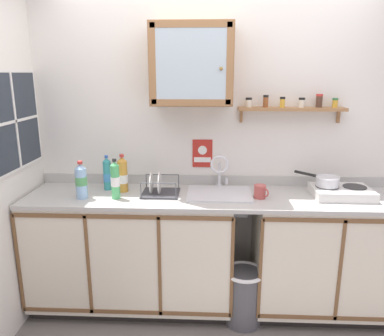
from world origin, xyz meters
name	(u,v)px	position (x,y,z in m)	size (l,w,h in m)	color
floor	(214,327)	(0.00, 0.00, 0.00)	(5.92, 5.92, 0.00)	slate
back_wall	(215,144)	(0.00, 0.59, 1.30)	(3.52, 0.07, 2.58)	silver
lower_cabinet_run	(132,252)	(-0.66, 0.27, 0.47)	(1.58, 0.59, 0.93)	black
lower_cabinet_run_right	(327,256)	(0.88, 0.27, 0.47)	(1.14, 0.59, 0.93)	black
countertop	(215,197)	(0.00, 0.27, 0.95)	(2.88, 0.62, 0.03)	#B2B2AD
backsplash	(215,180)	(0.00, 0.55, 1.00)	(2.88, 0.02, 0.08)	#B2B2AD
sink	(219,197)	(0.03, 0.31, 0.94)	(0.49, 0.42, 0.40)	silver
hot_plate_stove	(341,192)	(0.95, 0.28, 1.00)	(0.43, 0.32, 0.08)	silver
saucepan	(327,181)	(0.84, 0.31, 1.08)	(0.29, 0.29, 0.07)	silver
bottle_soda_green_0	(115,180)	(-0.74, 0.16, 1.10)	(0.07, 0.07, 0.30)	#4CB266
bottle_juice_amber_1	(123,175)	(-0.72, 0.34, 1.09)	(0.08, 0.08, 0.30)	gold
bottle_water_blue_2	(81,181)	(-0.99, 0.16, 1.09)	(0.09, 0.09, 0.28)	#8CB7E0
bottle_detergent_teal_3	(107,174)	(-0.85, 0.38, 1.09)	(0.06, 0.06, 0.28)	teal
dish_rack	(159,190)	(-0.43, 0.28, 1.00)	(0.28, 0.26, 0.17)	#333338
mug	(260,192)	(0.33, 0.22, 1.01)	(0.10, 0.11, 0.10)	#B24C47
wall_cabinet	(192,65)	(-0.18, 0.41, 1.92)	(0.60, 0.34, 0.59)	#996B42
spice_shelf	(292,107)	(0.58, 0.50, 1.61)	(0.82, 0.14, 0.23)	#996B42
warning_sign	(202,154)	(-0.10, 0.56, 1.22)	(0.16, 0.01, 0.23)	#B2261E
window	(14,121)	(-1.45, 0.18, 1.53)	(0.03, 0.73, 0.72)	#262D38
trash_bin	(244,295)	(0.22, 0.08, 0.23)	(0.31, 0.31, 0.44)	#4C4C51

